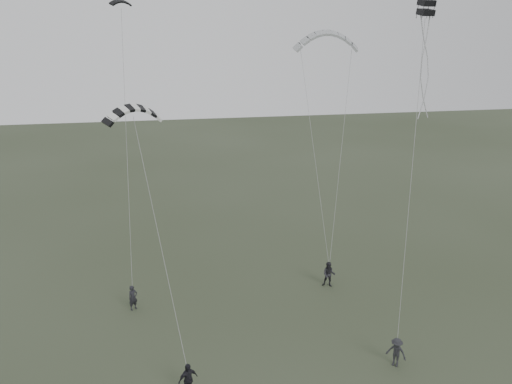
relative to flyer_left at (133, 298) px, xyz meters
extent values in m
plane|color=#313A25|center=(5.47, -5.66, -0.75)|extent=(140.00, 140.00, 0.00)
imported|color=black|center=(0.00, 0.00, 0.00)|extent=(0.66, 0.60, 1.51)
imported|color=#232227|center=(12.07, 0.51, 0.07)|extent=(0.98, 0.89, 1.65)
imported|color=black|center=(2.72, -7.82, 0.05)|extent=(1.02, 0.77, 1.62)
imported|color=#232327|center=(12.72, -7.63, 0.00)|extent=(1.10, 1.07, 1.51)
camera|label=1|loc=(2.26, -26.46, 14.85)|focal=35.00mm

